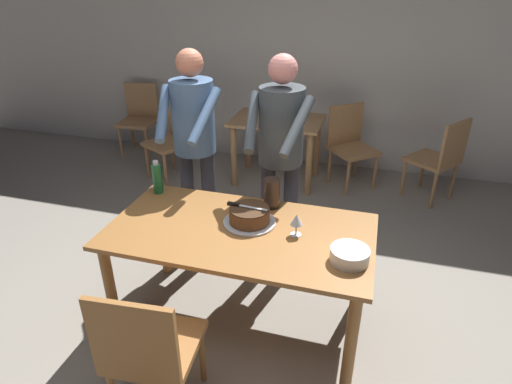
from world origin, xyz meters
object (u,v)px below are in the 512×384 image
(background_chair_2, at_px, (139,116))
(background_chair_3, at_px, (440,157))
(hurricane_lamp, at_px, (272,193))
(person_cutting_cake, at_px, (280,147))
(chair_near_side, at_px, (149,349))
(cake_knife, at_px, (239,205))
(background_table, at_px, (277,133))
(plate_stack, at_px, (350,255))
(water_bottle, at_px, (157,178))
(background_chair_1, at_px, (172,137))
(background_chair_0, at_px, (350,143))
(wine_glass_near, at_px, (297,220))
(cake_on_platter, at_px, (250,216))
(person_standing_beside, at_px, (194,136))
(main_dining_table, at_px, (240,244))

(background_chair_2, distance_m, background_chair_3, 3.73)
(hurricane_lamp, distance_m, person_cutting_cake, 0.38)
(hurricane_lamp, bearing_deg, chair_near_side, -106.67)
(cake_knife, relative_size, background_table, 0.27)
(plate_stack, height_order, water_bottle, water_bottle)
(water_bottle, distance_m, background_chair_1, 1.96)
(water_bottle, relative_size, background_chair_0, 0.28)
(wine_glass_near, distance_m, background_chair_2, 3.77)
(plate_stack, distance_m, chair_near_side, 1.17)
(plate_stack, distance_m, hurricane_lamp, 0.75)
(cake_on_platter, bearing_deg, water_bottle, 163.34)
(cake_on_platter, relative_size, background_chair_2, 0.38)
(person_standing_beside, height_order, background_table, person_standing_beside)
(water_bottle, relative_size, hurricane_lamp, 1.19)
(background_chair_0, bearing_deg, hurricane_lamp, -100.10)
(person_cutting_cake, bearing_deg, wine_glass_near, -67.82)
(main_dining_table, distance_m, cake_knife, 0.25)
(person_cutting_cake, xyz_separation_m, person_standing_beside, (-0.68, 0.03, 0.00))
(cake_knife, distance_m, hurricane_lamp, 0.29)
(background_chair_2, bearing_deg, cake_on_platter, -48.29)
(hurricane_lamp, xyz_separation_m, person_cutting_cake, (-0.02, 0.31, 0.22))
(plate_stack, distance_m, background_chair_2, 4.13)
(cake_knife, distance_m, background_table, 2.25)
(plate_stack, distance_m, background_chair_1, 3.14)
(cake_knife, height_order, background_chair_0, background_chair_0)
(main_dining_table, bearing_deg, person_cutting_cake, 81.09)
(background_table, bearing_deg, background_chair_0, 9.72)
(background_chair_1, height_order, background_chair_2, same)
(hurricane_lamp, bearing_deg, background_chair_1, 132.94)
(person_standing_beside, bearing_deg, background_chair_1, 123.26)
(wine_glass_near, bearing_deg, background_chair_0, 86.52)
(chair_near_side, height_order, background_table, chair_near_side)
(background_chair_0, xyz_separation_m, background_chair_1, (-2.00, -0.37, 0.00))
(water_bottle, xyz_separation_m, background_chair_0, (1.23, 2.13, -0.37))
(cake_knife, relative_size, wine_glass_near, 1.88)
(person_cutting_cake, relative_size, background_chair_3, 1.91)
(cake_knife, height_order, background_chair_2, background_chair_2)
(cake_on_platter, distance_m, person_standing_beside, 0.89)
(cake_on_platter, xyz_separation_m, hurricane_lamp, (0.08, 0.24, 0.06))
(hurricane_lamp, xyz_separation_m, person_standing_beside, (-0.70, 0.34, 0.22))
(plate_stack, distance_m, water_bottle, 1.50)
(cake_knife, height_order, plate_stack, cake_knife)
(background_chair_3, bearing_deg, person_cutting_cake, -128.67)
(chair_near_side, bearing_deg, wine_glass_near, 55.98)
(plate_stack, distance_m, person_cutting_cake, 1.03)
(background_table, bearing_deg, background_chair_3, -0.68)
(background_chair_0, relative_size, background_chair_1, 1.00)
(plate_stack, height_order, background_chair_2, background_chair_2)
(background_table, xyz_separation_m, background_chair_0, (0.81, 0.14, -0.09))
(water_bottle, height_order, background_chair_0, water_bottle)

